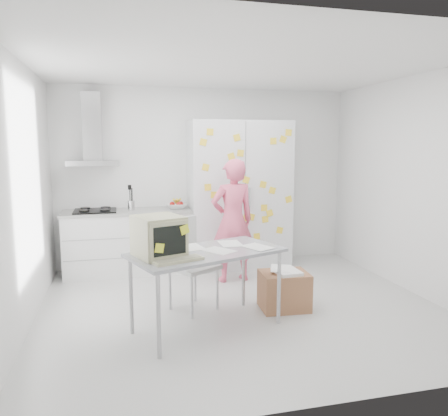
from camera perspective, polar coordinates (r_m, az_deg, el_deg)
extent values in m
cube|color=silver|center=(5.17, 2.18, -12.86)|extent=(4.50, 4.00, 0.02)
cube|color=white|center=(6.78, -2.43, 4.02)|extent=(4.50, 0.02, 2.70)
cube|color=white|center=(4.75, -24.83, 1.41)|extent=(0.02, 4.00, 2.70)
cube|color=white|center=(5.88, 23.86, 2.66)|extent=(0.02, 4.00, 2.70)
cube|color=white|center=(4.89, 2.36, 18.22)|extent=(4.50, 4.00, 0.02)
cube|color=white|center=(6.49, -12.31, -4.49)|extent=(1.80, 0.60, 0.88)
cube|color=gray|center=(6.16, -12.27, -3.84)|extent=(1.76, 0.01, 0.01)
cube|color=gray|center=(6.23, -12.19, -6.35)|extent=(1.76, 0.01, 0.01)
cube|color=#9E9E99|center=(6.41, -12.44, -0.47)|extent=(1.84, 0.63, 0.04)
cube|color=black|center=(6.41, -16.47, -0.39)|extent=(0.58, 0.50, 0.03)
cylinder|color=black|center=(6.29, -17.80, -0.33)|extent=(0.14, 0.14, 0.02)
cylinder|color=black|center=(6.28, -15.26, -0.24)|extent=(0.14, 0.14, 0.02)
cylinder|color=black|center=(6.53, -17.66, -0.02)|extent=(0.14, 0.14, 0.02)
cylinder|color=black|center=(6.52, -15.21, 0.07)|extent=(0.14, 0.14, 0.02)
cylinder|color=silver|center=(6.39, -12.02, 0.34)|extent=(0.10, 0.10, 0.14)
cylinder|color=black|center=(6.39, -12.18, 1.23)|extent=(0.01, 0.01, 0.30)
cylinder|color=black|center=(6.37, -11.88, 1.22)|extent=(0.01, 0.01, 0.30)
cylinder|color=black|center=(6.40, -12.01, 1.25)|extent=(0.01, 0.01, 0.30)
cube|color=black|center=(6.37, -12.23, 2.66)|extent=(0.05, 0.01, 0.07)
imported|color=white|center=(6.45, -6.23, 0.26)|extent=(0.31, 0.31, 0.08)
sphere|color=#B2140F|center=(6.46, -6.79, 0.50)|extent=(0.08, 0.08, 0.08)
sphere|color=#B2140F|center=(6.40, -5.91, 0.44)|extent=(0.08, 0.08, 0.08)
sphere|color=#B2140F|center=(6.50, -5.67, 0.56)|extent=(0.08, 0.08, 0.08)
cylinder|color=yellow|center=(6.46, -6.44, 0.91)|extent=(0.09, 0.17, 0.10)
cylinder|color=yellow|center=(6.46, -6.22, 0.91)|extent=(0.04, 0.17, 0.10)
cylinder|color=yellow|center=(6.46, -6.00, 0.92)|extent=(0.08, 0.17, 0.10)
cube|color=silver|center=(6.39, -16.70, 5.66)|extent=(0.70, 0.48, 0.07)
cube|color=silver|center=(6.51, -16.84, 10.10)|extent=(0.26, 0.24, 0.95)
cube|color=silver|center=(6.60, 1.98, 1.72)|extent=(1.50, 0.65, 2.20)
cube|color=slate|center=(6.29, 2.80, 1.39)|extent=(0.01, 0.01, 2.16)
cube|color=silver|center=(6.26, 2.30, 1.36)|extent=(0.02, 0.02, 0.30)
cube|color=silver|center=(6.29, 3.35, 1.39)|extent=(0.02, 0.02, 0.30)
cube|color=yellow|center=(6.37, 6.46, 8.68)|extent=(0.10, 0.00, 0.10)
cube|color=yellow|center=(6.42, 7.73, 8.88)|extent=(0.12, 0.00, 0.12)
cube|color=yellow|center=(6.51, 8.44, 1.13)|extent=(0.12, 0.00, 0.12)
cube|color=yellow|center=(6.21, 0.75, 2.35)|extent=(0.10, 0.00, 0.10)
cube|color=yellow|center=(6.26, 2.92, 3.69)|extent=(0.12, 0.00, 0.12)
cube|color=yellow|center=(6.43, 5.99, -0.67)|extent=(0.12, 0.00, 0.12)
cube|color=yellow|center=(6.26, 1.06, -0.77)|extent=(0.10, 0.00, 0.10)
cube|color=yellow|center=(6.20, 1.70, 9.18)|extent=(0.12, 0.00, 0.12)
cube|color=yellow|center=(6.35, 3.58, -1.19)|extent=(0.12, 0.00, 0.12)
cube|color=yellow|center=(6.40, 6.32, 2.30)|extent=(0.12, 0.00, 0.12)
cube|color=yellow|center=(6.39, 5.27, 0.03)|extent=(0.10, 0.00, 0.10)
cube|color=yellow|center=(6.18, 0.95, 6.75)|extent=(0.12, 0.00, 0.12)
cube|color=yellow|center=(6.16, -1.30, 1.71)|extent=(0.10, 0.00, 0.10)
cube|color=yellow|center=(6.13, -2.12, 2.72)|extent=(0.10, 0.00, 0.10)
cube|color=yellow|center=(6.09, -2.72, 8.59)|extent=(0.11, 0.00, 0.11)
cube|color=yellow|center=(6.35, 2.17, -3.23)|extent=(0.10, 0.00, 0.10)
cube|color=yellow|center=(6.22, 1.06, 2.41)|extent=(0.11, 0.00, 0.11)
cube|color=yellow|center=(6.54, 7.29, -2.89)|extent=(0.11, 0.00, 0.11)
cube|color=yellow|center=(6.45, 8.43, 9.73)|extent=(0.10, 0.00, 0.10)
cube|color=yellow|center=(6.20, 1.35, 5.24)|extent=(0.10, 0.00, 0.10)
cube|color=yellow|center=(6.20, 0.31, 1.87)|extent=(0.11, 0.00, 0.11)
cube|color=yellow|center=(6.43, 4.30, -3.73)|extent=(0.10, 0.00, 0.10)
cube|color=yellow|center=(6.11, -1.84, 9.90)|extent=(0.10, 0.00, 0.10)
cube|color=yellow|center=(6.11, -2.41, 5.33)|extent=(0.12, 0.00, 0.12)
cube|color=yellow|center=(6.43, 5.40, -1.47)|extent=(0.11, 0.00, 0.11)
cube|color=yellow|center=(6.22, 2.17, 7.18)|extent=(0.11, 0.00, 0.11)
cube|color=yellow|center=(6.35, 5.13, 3.08)|extent=(0.11, 0.00, 0.11)
cube|color=yellow|center=(6.33, 2.96, -1.32)|extent=(0.11, 0.00, 0.11)
imported|color=#ED5C7E|center=(5.90, 1.13, -1.67)|extent=(0.65, 0.47, 1.67)
cube|color=gray|center=(4.36, -2.26, -5.83)|extent=(1.66, 1.22, 0.03)
cylinder|color=#A2A1A6|center=(3.92, -8.55, -13.84)|extent=(0.05, 0.05, 0.77)
cylinder|color=#A2A1A6|center=(4.63, 7.19, -10.29)|extent=(0.05, 0.05, 0.77)
cylinder|color=#A2A1A6|center=(4.46, -12.04, -11.17)|extent=(0.05, 0.05, 0.77)
cylinder|color=#A2A1A6|center=(5.09, 2.55, -8.50)|extent=(0.05, 0.05, 0.77)
cube|color=#B4B386|center=(4.17, -8.54, -3.65)|extent=(0.53, 0.54, 0.38)
cube|color=#B4B386|center=(3.97, -7.15, -4.23)|extent=(0.37, 0.15, 0.34)
cube|color=black|center=(3.96, -7.08, -4.26)|extent=(0.30, 0.12, 0.27)
cube|color=yellow|center=(3.92, -8.42, -5.21)|extent=(0.09, 0.04, 0.10)
cube|color=yellow|center=(4.01, -5.15, -2.83)|extent=(0.10, 0.04, 0.10)
cube|color=#B4B386|center=(3.99, -6.06, -6.79)|extent=(0.50, 0.31, 0.03)
cube|color=gray|center=(3.99, -6.07, -6.58)|extent=(0.44, 0.26, 0.01)
cube|color=silver|center=(4.37, -0.69, -5.57)|extent=(0.36, 0.39, 0.00)
cube|color=silver|center=(4.66, 0.84, -4.66)|extent=(0.22, 0.32, 0.00)
cube|color=silver|center=(4.52, 4.39, -5.08)|extent=(0.34, 0.38, 0.00)
cube|color=silver|center=(4.51, -4.27, -5.14)|extent=(0.28, 0.36, 0.00)
cube|color=#BBBBB9|center=(4.94, -4.01, -7.65)|extent=(0.64, 0.64, 0.04)
cube|color=#BBBBB9|center=(5.03, -5.63, -4.12)|extent=(0.40, 0.26, 0.51)
cylinder|color=#B6B6BB|center=(4.77, -4.21, -11.55)|extent=(0.04, 0.04, 0.48)
cylinder|color=#B6B6BB|center=(5.01, -0.88, -10.54)|extent=(0.04, 0.04, 0.48)
cylinder|color=#B6B6BB|center=(5.04, -7.06, -10.46)|extent=(0.04, 0.04, 0.48)
cylinder|color=#B6B6BB|center=(5.27, -3.78, -9.58)|extent=(0.04, 0.04, 0.48)
cube|color=#9F6944|center=(5.09, 7.85, -10.64)|extent=(0.56, 0.46, 0.42)
cube|color=white|center=(5.00, 8.21, -8.20)|extent=(0.27, 0.35, 0.04)
cube|color=white|center=(5.04, 7.42, -7.81)|extent=(0.32, 0.37, 0.00)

